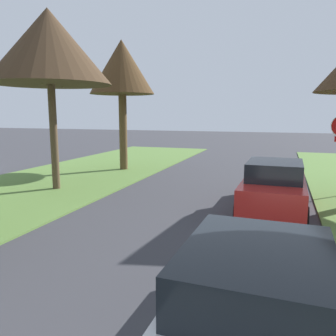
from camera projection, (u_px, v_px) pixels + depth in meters
name	position (u px, v px, depth m)	size (l,w,h in m)	color
street_tree_left_mid_b	(49.00, 47.00, 12.61)	(4.65, 4.65, 6.87)	brown
street_tree_left_far	(122.00, 68.00, 17.37)	(3.37, 3.37, 6.75)	brown
parked_sedan_white	(257.00, 310.00, 3.94)	(2.03, 4.44, 1.57)	white
parked_sedan_red	(274.00, 187.00, 10.56)	(2.03, 4.44, 1.57)	red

